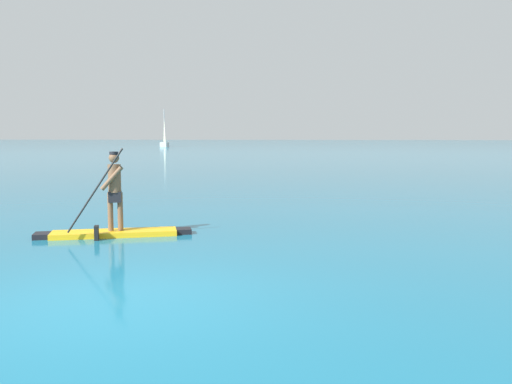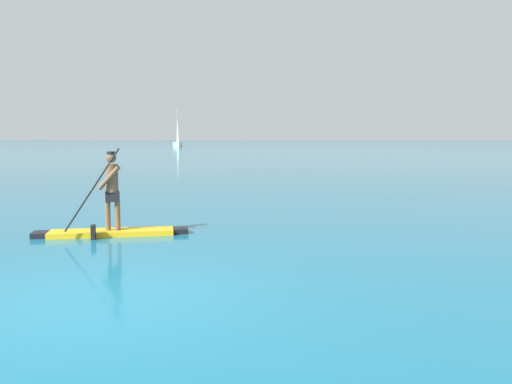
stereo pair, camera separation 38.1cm
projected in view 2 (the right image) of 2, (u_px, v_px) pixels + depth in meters
name	position (u px, v px, depth m)	size (l,w,h in m)	color
ground	(96.00, 300.00, 6.94)	(440.00, 440.00, 0.00)	#196B8C
paddleboarder_mid_center	(111.00, 218.00, 11.37)	(3.12, 1.35, 1.85)	yellow
sailboat_left_horizon	(178.00, 142.00, 96.35)	(1.71, 4.41, 6.54)	white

